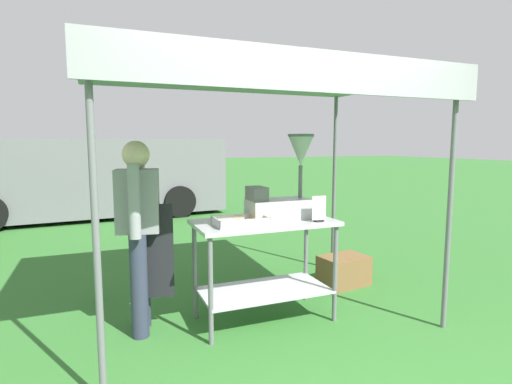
{
  "coord_description": "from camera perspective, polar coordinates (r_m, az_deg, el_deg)",
  "views": [
    {
      "loc": [
        -1.3,
        -2.09,
        1.59
      ],
      "look_at": [
        0.07,
        1.32,
        1.14
      ],
      "focal_mm": 28.12,
      "sensor_mm": 36.0,
      "label": 1
    }
  ],
  "objects": [
    {
      "name": "stall_canopy",
      "position": [
        3.61,
        0.62,
        15.36
      ],
      "size": [
        2.96,
        1.96,
        2.21
      ],
      "color": "slate",
      "rests_on": "ground"
    },
    {
      "name": "ground_plane",
      "position": [
        8.34,
        -12.54,
        -4.23
      ],
      "size": [
        70.0,
        70.0,
        0.0
      ],
      "primitive_type": "plane",
      "color": "#33702D"
    },
    {
      "name": "supply_crate",
      "position": [
        4.71,
        12.37,
        -10.85
      ],
      "size": [
        0.56,
        0.44,
        0.33
      ],
      "color": "brown",
      "rests_on": "ground"
    },
    {
      "name": "van_grey",
      "position": [
        9.45,
        -22.86,
        2.06
      ],
      "size": [
        5.8,
        2.4,
        1.69
      ],
      "color": "slate",
      "rests_on": "ground"
    },
    {
      "name": "donut_cart",
      "position": [
        3.6,
        1.2,
        -7.95
      ],
      "size": [
        1.24,
        0.63,
        0.91
      ],
      "color": "#B7B7BC",
      "rests_on": "ground"
    },
    {
      "name": "menu_sign",
      "position": [
        3.53,
        8.93,
        -2.66
      ],
      "size": [
        0.13,
        0.05,
        0.23
      ],
      "color": "black",
      "rests_on": "donut_cart"
    },
    {
      "name": "vendor",
      "position": [
        3.46,
        -16.28,
        -4.77
      ],
      "size": [
        0.46,
        0.54,
        1.61
      ],
      "color": "#2D3347",
      "rests_on": "ground"
    },
    {
      "name": "donut_tray",
      "position": [
        3.35,
        -2.08,
        -4.36
      ],
      "size": [
        0.44,
        0.27,
        0.07
      ],
      "color": "#B7B7BC",
      "rests_on": "donut_cart"
    },
    {
      "name": "donut_fryer",
      "position": [
        3.62,
        3.99,
        0.44
      ],
      "size": [
        0.62,
        0.28,
        0.76
      ],
      "color": "#B7B7BC",
      "rests_on": "donut_cart"
    }
  ]
}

